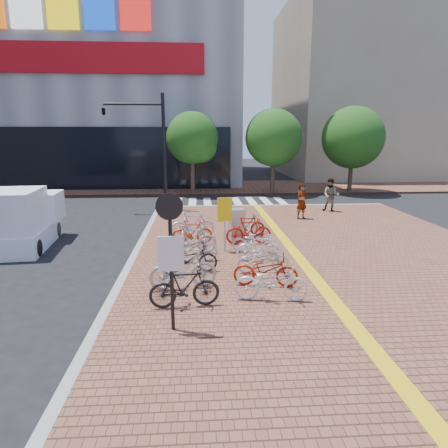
{
  "coord_description": "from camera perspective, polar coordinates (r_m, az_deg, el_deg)",
  "views": [
    {
      "loc": [
        -1.59,
        -12.29,
        4.55
      ],
      "look_at": [
        -0.67,
        1.86,
        1.3
      ],
      "focal_mm": 32.0,
      "sensor_mm": 36.0,
      "label": 1
    }
  ],
  "objects": [
    {
      "name": "ground",
      "position": [
        13.2,
        3.46,
        -7.28
      ],
      "size": [
        120.0,
        120.0,
        0.0
      ],
      "primitive_type": "plane",
      "color": "black",
      "rests_on": "ground"
    },
    {
      "name": "sidewalk",
      "position": [
        9.71,
        26.11,
        -15.96
      ],
      "size": [
        14.0,
        34.0,
        0.15
      ],
      "primitive_type": "cube",
      "color": "brown",
      "rests_on": "ground"
    },
    {
      "name": "tactile_strip",
      "position": [
        9.24,
        20.54,
        -16.38
      ],
      "size": [
        0.4,
        34.0,
        0.01
      ],
      "primitive_type": "cube",
      "color": "yellow",
      "rests_on": "sidewalk"
    },
    {
      "name": "kerb_west",
      "position": [
        8.89,
        -19.93,
        -18.15
      ],
      "size": [
        0.25,
        34.0,
        0.15
      ],
      "primitive_type": "cube",
      "color": "gray",
      "rests_on": "ground"
    },
    {
      "name": "kerb_north",
      "position": [
        25.12,
        6.9,
        2.55
      ],
      "size": [
        14.0,
        0.25,
        0.15
      ],
      "primitive_type": "cube",
      "color": "gray",
      "rests_on": "ground"
    },
    {
      "name": "far_sidewalk",
      "position": [
        33.63,
        -0.96,
        5.25
      ],
      "size": [
        70.0,
        8.0,
        0.15
      ],
      "primitive_type": "cube",
      "color": "brown",
      "rests_on": "ground"
    },
    {
      "name": "department_store",
      "position": [
        47.47,
        -23.28,
        23.38
      ],
      "size": [
        36.0,
        24.27,
        28.0
      ],
      "color": "gray",
      "rests_on": "ground"
    },
    {
      "name": "building_beige",
      "position": [
        48.63,
        21.08,
        17.33
      ],
      "size": [
        20.0,
        18.0,
        18.0
      ],
      "primitive_type": "cube",
      "color": "gray",
      "rests_on": "ground"
    },
    {
      "name": "crosswalk",
      "position": [
        26.76,
        0.84,
        3.12
      ],
      "size": [
        7.5,
        4.0,
        0.01
      ],
      "color": "silver",
      "rests_on": "ground"
    },
    {
      "name": "street_trees",
      "position": [
        30.48,
        9.07,
        11.9
      ],
      "size": [
        16.2,
        4.6,
        6.35
      ],
      "color": "#38281E",
      "rests_on": "far_sidewalk"
    },
    {
      "name": "bike_0",
      "position": [
        10.38,
        -5.67,
        -8.95
      ],
      "size": [
        1.86,
        0.7,
        1.09
      ],
      "primitive_type": "imported",
      "rotation": [
        0.0,
        0.0,
        1.68
      ],
      "color": "black",
      "rests_on": "sidewalk"
    },
    {
      "name": "bike_1",
      "position": [
        11.56,
        -5.83,
        -6.42
      ],
      "size": [
        2.02,
        0.9,
        1.18
      ],
      "primitive_type": "imported",
      "rotation": [
        0.0,
        0.0,
        1.76
      ],
      "color": "#A6A5AA",
      "rests_on": "sidewalk"
    },
    {
      "name": "bike_2",
      "position": [
        12.8,
        -5.0,
        -4.98
      ],
      "size": [
        1.91,
        0.96,
        0.96
      ],
      "primitive_type": "imported",
      "rotation": [
        0.0,
        0.0,
        1.76
      ],
      "color": "black",
      "rests_on": "sidewalk"
    },
    {
      "name": "bike_3",
      "position": [
        13.86,
        -4.86,
        -3.44
      ],
      "size": [
        2.03,
        0.99,
        1.02
      ],
      "primitive_type": "imported",
      "rotation": [
        0.0,
        0.0,
        1.74
      ],
      "color": "silver",
      "rests_on": "sidewalk"
    },
    {
      "name": "bike_4",
      "position": [
        14.73,
        -4.67,
        -2.22
      ],
      "size": [
        1.95,
        0.86,
        1.13
      ],
      "primitive_type": "imported",
      "rotation": [
        0.0,
        0.0,
        1.75
      ],
      "color": "#ADAEB2",
      "rests_on": "sidewalk"
    },
    {
      "name": "bike_5",
      "position": [
        16.12,
        -4.58,
        -1.16
      ],
      "size": [
        1.68,
        0.64,
        0.98
      ],
      "primitive_type": "imported",
      "rotation": [
        0.0,
        0.0,
        1.68
      ],
      "color": "#AA210C",
      "rests_on": "sidewalk"
    },
    {
      "name": "bike_6",
      "position": [
        17.06,
        -4.53,
        -0.1
      ],
      "size": [
        1.98,
        0.88,
        1.15
      ],
      "primitive_type": "imported",
      "rotation": [
        0.0,
        0.0,
        1.75
      ],
      "color": "silver",
      "rests_on": "sidewalk"
    },
    {
      "name": "bike_7",
      "position": [
        10.8,
        6.81,
        -8.21
      ],
      "size": [
        2.07,
        0.95,
        1.05
      ],
      "primitive_type": "imported",
      "rotation": [
        0.0,
        0.0,
        1.44
      ],
      "color": "white",
      "rests_on": "sidewalk"
    },
    {
      "name": "bike_8",
      "position": [
        11.76,
        5.97,
        -6.57
      ],
      "size": [
        1.97,
        0.98,
        0.99
      ],
      "primitive_type": "imported",
      "rotation": [
        0.0,
        0.0,
        1.39
      ],
      "color": "#A61E0B",
      "rests_on": "sidewalk"
    },
    {
      "name": "bike_9",
      "position": [
        12.89,
        5.65,
        -5.05
      ],
      "size": [
        1.69,
        0.63,
        0.88
      ],
      "primitive_type": "imported",
      "rotation": [
        0.0,
        0.0,
        1.6
      ],
      "color": "#BABABF",
      "rests_on": "sidewalk"
    },
    {
      "name": "bike_10",
      "position": [
        14.02,
        5.09,
        -3.34
      ],
      "size": [
        1.65,
        0.54,
        0.98
      ],
      "primitive_type": "imported",
      "rotation": [
        0.0,
        0.0,
        1.52
      ],
      "color": "white",
      "rests_on": "sidewalk"
    },
    {
      "name": "bike_11",
      "position": [
        15.02,
        4.23,
        -2.5
      ],
      "size": [
        1.66,
        0.81,
        0.84
      ],
      "primitive_type": "imported",
      "rotation": [
        0.0,
        0.0,
        1.41
      ],
      "color": "silver",
      "rests_on": "sidewalk"
    },
    {
      "name": "bike_12",
      "position": [
        16.06,
        3.56,
        -0.97
      ],
      "size": [
        1.88,
        0.64,
        1.11
      ],
      "primitive_type": "imported",
      "rotation": [
        0.0,
        0.0,
        1.64
      ],
      "color": "#B3160C",
      "rests_on": "sidewalk"
    },
    {
      "name": "bike_13",
      "position": [
        17.31,
        3.23,
        -0.18
      ],
      "size": [
        1.66,
        0.61,
        0.98
      ],
      "primitive_type": "imported",
      "rotation": [
        0.0,
        0.0,
        1.67
      ],
      "color": "black",
      "rests_on": "sidewalk"
    },
    {
      "name": "pedestrian_a",
      "position": [
        21.17,
        11.07,
        3.19
      ],
      "size": [
        0.79,
        0.69,
        1.84
      ],
      "primitive_type": "imported",
      "rotation": [
        0.0,
        0.0,
        0.45
      ],
      "color": "gray",
      "rests_on": "sidewalk"
    },
    {
      "name": "pedestrian_b",
      "position": [
        23.53,
        15.02,
        4.0
      ],
      "size": [
        1.14,
        1.05,
        1.88
      ],
      "primitive_type": "imported",
      "rotation": [
        0.0,
        0.0,
        -0.48
      ],
      "color": "#4D5362",
      "rests_on": "sidewalk"
    },
    {
      "name": "utility_box",
      "position": [
        16.66,
        1.84,
        -0.09
      ],
      "size": [
        0.69,
        0.57,
        1.31
      ],
      "primitive_type": "cube",
      "rotation": [
        0.0,
        0.0,
        0.25
      ],
      "color": "#B4B5B9",
      "rests_on": "sidewalk"
    },
    {
      "name": "yellow_sign",
      "position": [
        14.87,
        0.14,
        1.38
      ],
      "size": [
        0.56,
        0.19,
        2.06
      ],
      "color": "#B7B7BC",
      "rests_on": "sidewalk"
    },
    {
      "name": "notice_sign",
      "position": [
        8.75,
        -7.64,
        -3.14
      ],
      "size": [
        0.59,
        0.14,
        3.17
      ],
      "color": "black",
      "rests_on": "sidewalk"
    },
    {
      "name": "traffic_light_pole",
      "position": [
        23.53,
        -12.39,
        12.91
      ],
      "size": [
        3.52,
        1.36,
        6.55
      ],
      "color": "black",
      "rests_on": "sidewalk"
    },
    {
      "name": "box_truck",
      "position": [
        17.93,
        -26.6,
        0.56
      ],
      "size": [
        2.19,
        4.34,
        2.42
      ],
      "color": "white",
      "rests_on": "ground"
    }
  ]
}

